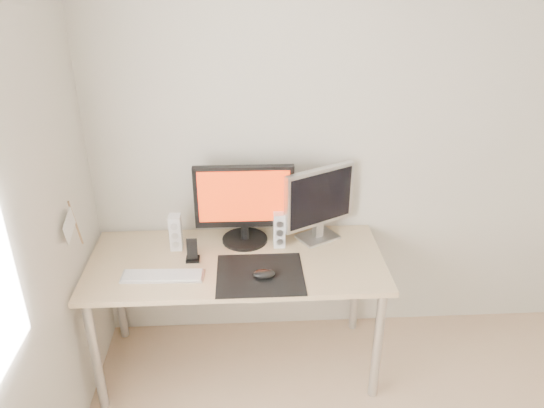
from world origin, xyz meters
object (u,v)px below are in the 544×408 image
speaker_left (176,232)px  second_monitor (319,201)px  desk (237,272)px  speaker_right (279,229)px  mouse (264,274)px  main_monitor (244,202)px  keyboard (163,276)px  phone_dock (193,254)px

speaker_left → second_monitor: bearing=4.8°
desk → speaker_right: 0.33m
desk → second_monitor: 0.60m
mouse → speaker_right: (0.10, 0.32, 0.08)m
main_monitor → keyboard: size_ratio=1.30×
desk → phone_dock: phone_dock is taller
speaker_left → keyboard: 0.30m
second_monitor → desk: bearing=-156.2°
speaker_right → speaker_left: bearing=179.9°
desk → speaker_left: bearing=157.4°
main_monitor → second_monitor: (0.42, 0.01, -0.01)m
speaker_left → phone_dock: size_ratio=1.56×
desk → mouse: bearing=-52.2°
mouse → second_monitor: 0.55m
main_monitor → speaker_right: (0.19, -0.05, -0.15)m
keyboard → speaker_right: bearing=24.7°
speaker_right → phone_dock: speaker_right is taller
main_monitor → keyboard: main_monitor is taller
mouse → keyboard: bearing=175.9°
main_monitor → keyboard: (-0.43, -0.34, -0.25)m
desk → main_monitor: (0.05, 0.19, 0.33)m
mouse → speaker_right: size_ratio=0.58×
mouse → phone_dock: bearing=153.5°
desk → main_monitor: main_monitor is taller
speaker_left → phone_dock: bearing=-53.8°
second_monitor → speaker_left: second_monitor is taller
mouse → phone_dock: size_ratio=0.90×
mouse → keyboard: mouse is taller
main_monitor → speaker_right: 0.25m
desk → speaker_right: bearing=29.8°
second_monitor → speaker_right: bearing=-163.2°
speaker_right → second_monitor: bearing=16.8°
main_monitor → speaker_right: bearing=-15.8°
speaker_left → keyboard: (-0.04, -0.29, -0.09)m
speaker_right → keyboard: size_ratio=0.48×
speaker_left → phone_dock: speaker_left is taller
mouse → speaker_right: 0.35m
main_monitor → speaker_left: 0.42m
keyboard → second_monitor: bearing=22.7°
speaker_left → phone_dock: (0.10, -0.14, -0.06)m
keyboard → phone_dock: size_ratio=3.23×
desk → keyboard: size_ratio=3.77×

